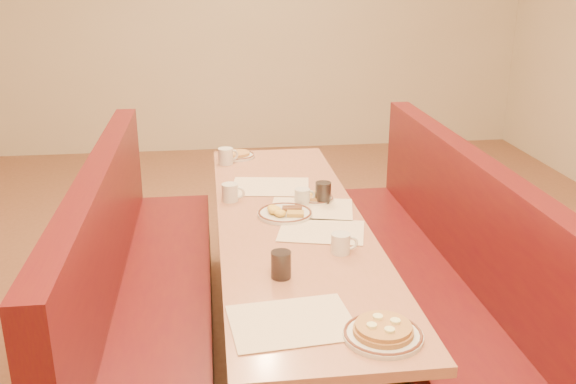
{
  "coord_description": "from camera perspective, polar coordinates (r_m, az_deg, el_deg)",
  "views": [
    {
      "loc": [
        -0.37,
        -2.84,
        1.91
      ],
      "look_at": [
        0.0,
        0.12,
        0.85
      ],
      "focal_mm": 40.0,
      "sensor_mm": 36.0,
      "label": 1
    }
  ],
  "objects": [
    {
      "name": "placemat_far_right",
      "position": [
        3.22,
        2.11,
        -1.49
      ],
      "size": [
        0.46,
        0.38,
        0.0
      ],
      "primitive_type": "cube",
      "rotation": [
        0.0,
        0.0,
        -0.2
      ],
      "color": "#F2E8BE",
      "rests_on": "diner_table"
    },
    {
      "name": "placemat_far_left",
      "position": [
        3.54,
        -1.58,
        0.49
      ],
      "size": [
        0.46,
        0.38,
        0.0
      ],
      "primitive_type": "cube",
      "rotation": [
        0.0,
        0.0,
        -0.15
      ],
      "color": "#F2E8BE",
      "rests_on": "diner_table"
    },
    {
      "name": "coffee_mug_a",
      "position": [
        2.74,
        4.77,
        -4.54
      ],
      "size": [
        0.12,
        0.08,
        0.09
      ],
      "rotation": [
        0.0,
        0.0,
        -0.07
      ],
      "color": "silver",
      "rests_on": "diner_table"
    },
    {
      "name": "diner_table",
      "position": [
        3.25,
        0.28,
        -8.67
      ],
      "size": [
        0.7,
        2.5,
        0.75
      ],
      "color": "black",
      "rests_on": "ground"
    },
    {
      "name": "extra_plate_mid",
      "position": [
        3.35,
        2.42,
        -0.49
      ],
      "size": [
        0.19,
        0.19,
        0.04
      ],
      "rotation": [
        0.0,
        0.0,
        -0.07
      ],
      "color": "silver",
      "rests_on": "diner_table"
    },
    {
      "name": "soda_tumbler_mid",
      "position": [
        3.29,
        3.14,
        -0.07
      ],
      "size": [
        0.08,
        0.08,
        0.11
      ],
      "color": "black",
      "rests_on": "diner_table"
    },
    {
      "name": "ground",
      "position": [
        3.44,
        0.26,
        -14.17
      ],
      "size": [
        8.0,
        8.0,
        0.0
      ],
      "primitive_type": "plane",
      "color": "#9E6647",
      "rests_on": "ground"
    },
    {
      "name": "extra_plate_far",
      "position": [
        4.1,
        -4.52,
        3.3
      ],
      "size": [
        0.22,
        0.22,
        0.04
      ],
      "rotation": [
        0.0,
        0.0,
        0.18
      ],
      "color": "silver",
      "rests_on": "diner_table"
    },
    {
      "name": "placemat_near_right",
      "position": [
        2.96,
        3.0,
        -3.47
      ],
      "size": [
        0.45,
        0.38,
        0.0
      ],
      "primitive_type": "cube",
      "rotation": [
        0.0,
        0.0,
        -0.25
      ],
      "color": "#F2E8BE",
      "rests_on": "diner_table"
    },
    {
      "name": "booth_left",
      "position": [
        3.25,
        -12.81,
        -9.42
      ],
      "size": [
        0.55,
        2.5,
        1.05
      ],
      "color": "#4C3326",
      "rests_on": "ground"
    },
    {
      "name": "pancake_plate",
      "position": [
        2.18,
        8.45,
        -12.24
      ],
      "size": [
        0.27,
        0.27,
        0.06
      ],
      "rotation": [
        0.0,
        0.0,
        -0.24
      ],
      "color": "silver",
      "rests_on": "diner_table"
    },
    {
      "name": "coffee_mug_b",
      "position": [
        3.33,
        -5.11,
        -0.01
      ],
      "size": [
        0.12,
        0.09,
        0.09
      ],
      "rotation": [
        0.0,
        0.0,
        -0.21
      ],
      "color": "silver",
      "rests_on": "diner_table"
    },
    {
      "name": "soda_tumbler_near",
      "position": [
        2.52,
        -0.62,
        -6.49
      ],
      "size": [
        0.08,
        0.08,
        0.11
      ],
      "color": "black",
      "rests_on": "diner_table"
    },
    {
      "name": "booth_right",
      "position": [
        3.42,
        12.67,
        -7.92
      ],
      "size": [
        0.55,
        2.5,
        1.05
      ],
      "color": "#4C3326",
      "rests_on": "ground"
    },
    {
      "name": "placemat_near_left",
      "position": [
        2.24,
        0.35,
        -11.47
      ],
      "size": [
        0.45,
        0.35,
        0.0
      ],
      "primitive_type": "cube",
      "rotation": [
        0.0,
        0.0,
        0.1
      ],
      "color": "#F2E8BE",
      "rests_on": "diner_table"
    },
    {
      "name": "eggs_plate",
      "position": [
        3.13,
        -0.34,
        -1.87
      ],
      "size": [
        0.27,
        0.27,
        0.05
      ],
      "rotation": [
        0.0,
        0.0,
        -0.18
      ],
      "color": "silver",
      "rests_on": "diner_table"
    },
    {
      "name": "coffee_mug_d",
      "position": [
        3.96,
        -5.51,
        3.23
      ],
      "size": [
        0.13,
        0.09,
        0.1
      ],
      "rotation": [
        0.0,
        0.0,
        0.38
      ],
      "color": "silver",
      "rests_on": "diner_table"
    },
    {
      "name": "coffee_mug_c",
      "position": [
        3.27,
        1.33,
        -0.41
      ],
      "size": [
        0.11,
        0.08,
        0.08
      ],
      "rotation": [
        0.0,
        0.0,
        0.25
      ],
      "color": "silver",
      "rests_on": "diner_table"
    }
  ]
}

